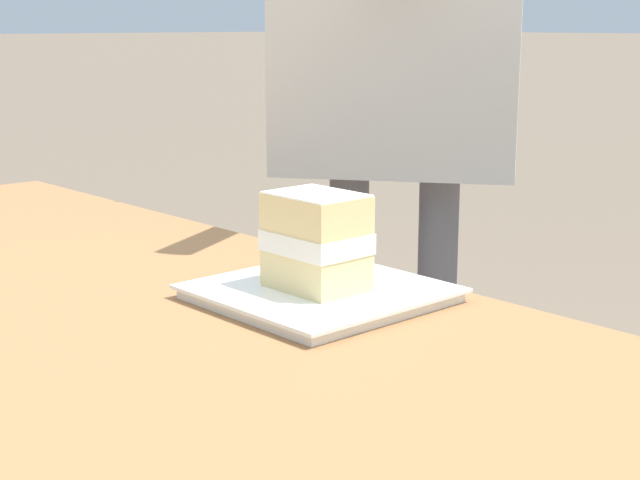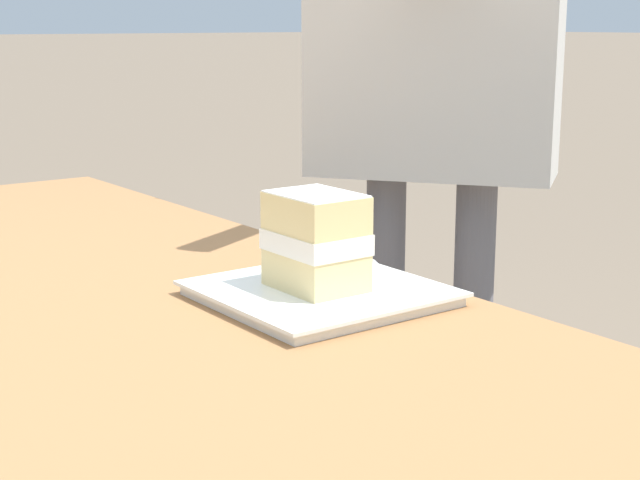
% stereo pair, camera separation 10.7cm
% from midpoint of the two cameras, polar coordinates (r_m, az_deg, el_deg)
% --- Properties ---
extents(dessert_plate, '(0.24, 0.24, 0.02)m').
position_cam_midpoint_polar(dessert_plate, '(1.09, 2.83, -3.20)').
color(dessert_plate, white).
rests_on(dessert_plate, patio_table).
extents(cake_slice, '(0.11, 0.09, 0.11)m').
position_cam_midpoint_polar(cake_slice, '(1.07, 2.65, -0.09)').
color(cake_slice, '#EAD18C').
rests_on(cake_slice, dessert_plate).
extents(dessert_fork, '(0.16, 0.09, 0.01)m').
position_cam_midpoint_polar(dessert_fork, '(1.18, 6.12, -2.16)').
color(dessert_fork, silver).
rests_on(dessert_fork, patio_table).
extents(diner_person, '(0.50, 0.57, 1.52)m').
position_cam_midpoint_polar(diner_person, '(1.67, 8.66, 12.16)').
color(diner_person, slate).
rests_on(diner_person, ground).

